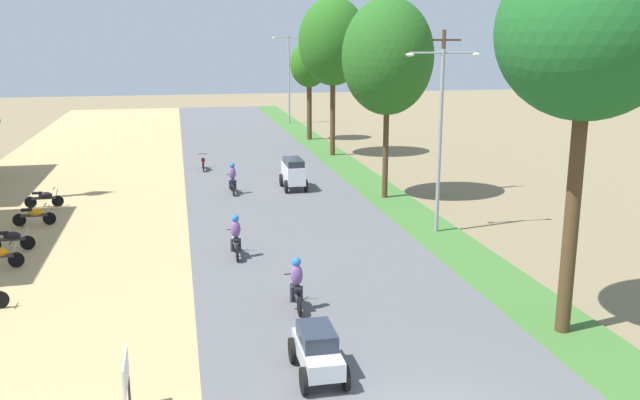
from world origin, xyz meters
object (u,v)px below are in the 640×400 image
object	(u,v)px
median_tree_nearest	(588,34)
motorbike_ahead_third	(232,179)
median_tree_second	(388,57)
motorbike_foreground_rider	(296,284)
parked_motorbike_sixth	(44,197)
motorbike_ahead_second	(236,237)
motorbike_ahead_fourth	(203,162)
parked_motorbike_fourth	(11,238)
utility_pole_near	(441,111)
streetlamp_mid	(289,73)
car_sedan_silver	(317,350)
median_tree_fourth	(309,65)
streetlamp_near	(440,129)
street_signboard	(126,377)
median_tree_third	(333,42)
car_van_white	(293,172)
parked_motorbike_fifth	(35,214)

from	to	relation	value
median_tree_nearest	motorbike_ahead_third	world-z (taller)	median_tree_nearest
median_tree_second	motorbike_foreground_rider	xyz separation A→B (m)	(-7.01, -13.80, -6.29)
parked_motorbike_sixth	motorbike_ahead_second	size ratio (longest dim) A/B	1.00
median_tree_nearest	motorbike_ahead_fourth	bearing A→B (deg)	108.65
parked_motorbike_fourth	median_tree_nearest	bearing A→B (deg)	-33.41
parked_motorbike_sixth	median_tree_nearest	size ratio (longest dim) A/B	0.17
median_tree_nearest	motorbike_ahead_third	distance (m)	21.92
parked_motorbike_sixth	median_tree_second	xyz separation A→B (m)	(16.73, -1.31, 6.59)
motorbike_ahead_third	motorbike_ahead_second	bearing A→B (deg)	-94.06
parked_motorbike_sixth	utility_pole_near	bearing A→B (deg)	-3.09
motorbike_ahead_second	motorbike_ahead_third	size ratio (longest dim) A/B	1.00
streetlamp_mid	car_sedan_silver	bearing A→B (deg)	-98.52
parked_motorbike_sixth	median_tree_fourth	world-z (taller)	median_tree_fourth
parked_motorbike_fourth	motorbike_ahead_third	xyz separation A→B (m)	(9.16, 8.15, 0.30)
car_sedan_silver	streetlamp_near	bearing A→B (deg)	56.83
street_signboard	median_tree_fourth	xyz separation A→B (m)	(11.69, 40.24, 4.86)
street_signboard	car_sedan_silver	size ratio (longest dim) A/B	0.66
streetlamp_mid	utility_pole_near	world-z (taller)	utility_pole_near
median_tree_fourth	median_tree_nearest	bearing A→B (deg)	-90.12
median_tree_third	streetlamp_mid	xyz separation A→B (m)	(0.02, 18.80, -3.02)
motorbike_ahead_fourth	car_van_white	bearing A→B (deg)	-55.49
median_tree_nearest	motorbike_foreground_rider	distance (m)	10.59
median_tree_third	motorbike_ahead_second	distance (m)	24.31
motorbike_foreground_rider	motorbike_ahead_second	xyz separation A→B (m)	(-1.35, 5.41, 0.00)
streetlamp_mid	car_van_white	world-z (taller)	streetlamp_mid
street_signboard	streetlamp_near	distance (m)	17.68
median_tree_fourth	utility_pole_near	xyz separation A→B (m)	(2.88, -20.77, -1.55)
streetlamp_mid	streetlamp_near	bearing A→B (deg)	-90.00
parked_motorbike_fifth	parked_motorbike_sixth	distance (m)	3.41
streetlamp_near	streetlamp_mid	world-z (taller)	streetlamp_mid
street_signboard	motorbike_foreground_rider	distance (m)	7.10
street_signboard	streetlamp_near	size ratio (longest dim) A/B	0.20
car_van_white	motorbike_foreground_rider	distance (m)	16.83
street_signboard	median_tree_nearest	bearing A→B (deg)	11.54
parked_motorbike_fourth	utility_pole_near	distance (m)	20.99
streetlamp_near	utility_pole_near	size ratio (longest dim) A/B	0.90
streetlamp_mid	car_van_white	distance (m)	29.84
median_tree_nearest	motorbike_ahead_second	size ratio (longest dim) A/B	5.78
motorbike_ahead_second	median_tree_nearest	bearing A→B (deg)	-45.24
parked_motorbike_fourth	streetlamp_near	distance (m)	17.48
median_tree_second	utility_pole_near	distance (m)	4.06
parked_motorbike_fifth	median_tree_second	xyz separation A→B (m)	(16.55, 2.09, 6.59)
utility_pole_near	car_sedan_silver	size ratio (longest dim) A/B	3.74
car_sedan_silver	motorbike_ahead_second	size ratio (longest dim) A/B	1.26
parked_motorbike_sixth	motorbike_ahead_third	bearing A→B (deg)	6.62
median_tree_second	utility_pole_near	size ratio (longest dim) A/B	1.18
motorbike_ahead_fourth	motorbike_ahead_third	bearing A→B (deg)	-79.98
median_tree_nearest	motorbike_ahead_second	world-z (taller)	median_tree_nearest
motorbike_ahead_third	parked_motorbike_fourth	bearing A→B (deg)	-138.33
street_signboard	utility_pole_near	size ratio (longest dim) A/B	0.18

